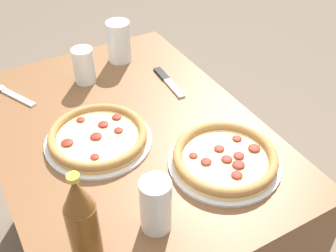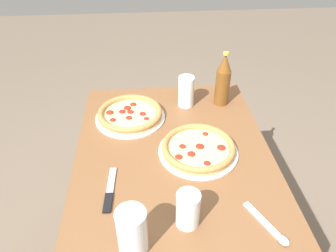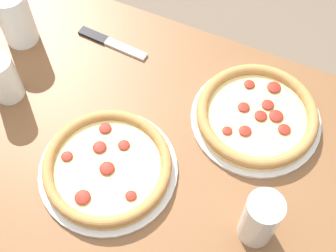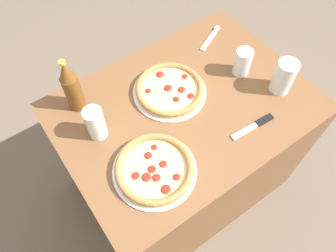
{
  "view_description": "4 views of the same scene",
  "coord_description": "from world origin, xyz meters",
  "px_view_note": "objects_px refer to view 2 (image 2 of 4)",
  "views": [
    {
      "loc": [
        -0.87,
        0.35,
        1.51
      ],
      "look_at": [
        -0.12,
        -0.07,
        0.81
      ],
      "focal_mm": 45.0,
      "sensor_mm": 36.0,
      "label": 1
    },
    {
      "loc": [
        0.9,
        -0.1,
        1.54
      ],
      "look_at": [
        -0.11,
        -0.01,
        0.79
      ],
      "focal_mm": 35.0,
      "sensor_mm": 36.0,
      "label": 2
    },
    {
      "loc": [
        -0.31,
        0.43,
        1.64
      ],
      "look_at": [
        -0.1,
        -0.03,
        0.8
      ],
      "focal_mm": 50.0,
      "sensor_mm": 36.0,
      "label": 3
    },
    {
      "loc": [
        -0.49,
        -0.58,
        1.78
      ],
      "look_at": [
        -0.14,
        -0.07,
        0.81
      ],
      "focal_mm": 35.0,
      "sensor_mm": 36.0,
      "label": 4
    }
  ],
  "objects_px": {
    "pizza_salami": "(130,114)",
    "glass_iced_tea": "(186,93)",
    "pizza_veggie": "(198,148)",
    "knife": "(110,191)",
    "glass_orange_juice": "(132,233)",
    "spoon": "(271,229)",
    "glass_lemonade": "(188,211)",
    "beer_bottle": "(223,80)"
  },
  "relations": [
    {
      "from": "spoon",
      "to": "knife",
      "type": "bearing_deg",
      "value": -111.3
    },
    {
      "from": "glass_orange_juice",
      "to": "knife",
      "type": "height_order",
      "value": "glass_orange_juice"
    },
    {
      "from": "pizza_veggie",
      "to": "spoon",
      "type": "height_order",
      "value": "pizza_veggie"
    },
    {
      "from": "knife",
      "to": "spoon",
      "type": "relative_size",
      "value": 1.14
    },
    {
      "from": "pizza_veggie",
      "to": "glass_orange_juice",
      "type": "relative_size",
      "value": 2.04
    },
    {
      "from": "pizza_veggie",
      "to": "glass_lemonade",
      "type": "relative_size",
      "value": 2.5
    },
    {
      "from": "pizza_salami",
      "to": "glass_lemonade",
      "type": "xyz_separation_m",
      "value": [
        0.55,
        0.17,
        0.03
      ]
    },
    {
      "from": "glass_orange_juice",
      "to": "knife",
      "type": "distance_m",
      "value": 0.23
    },
    {
      "from": "glass_lemonade",
      "to": "glass_iced_tea",
      "type": "bearing_deg",
      "value": 173.16
    },
    {
      "from": "pizza_veggie",
      "to": "knife",
      "type": "relative_size",
      "value": 1.54
    },
    {
      "from": "beer_bottle",
      "to": "pizza_veggie",
      "type": "bearing_deg",
      "value": -25.33
    },
    {
      "from": "glass_lemonade",
      "to": "beer_bottle",
      "type": "distance_m",
      "value": 0.68
    },
    {
      "from": "glass_iced_tea",
      "to": "beer_bottle",
      "type": "distance_m",
      "value": 0.17
    },
    {
      "from": "glass_iced_tea",
      "to": "knife",
      "type": "height_order",
      "value": "glass_iced_tea"
    },
    {
      "from": "pizza_veggie",
      "to": "glass_lemonade",
      "type": "xyz_separation_m",
      "value": [
        0.31,
        -0.08,
        0.03
      ]
    },
    {
      "from": "pizza_salami",
      "to": "knife",
      "type": "xyz_separation_m",
      "value": [
        0.41,
        -0.06,
        -0.02
      ]
    },
    {
      "from": "glass_orange_juice",
      "to": "spoon",
      "type": "bearing_deg",
      "value": 93.34
    },
    {
      "from": "glass_iced_tea",
      "to": "glass_orange_juice",
      "type": "xyz_separation_m",
      "value": [
        0.71,
        -0.23,
        0.0
      ]
    },
    {
      "from": "glass_lemonade",
      "to": "pizza_veggie",
      "type": "bearing_deg",
      "value": 165.19
    },
    {
      "from": "beer_bottle",
      "to": "knife",
      "type": "bearing_deg",
      "value": -43.43
    },
    {
      "from": "glass_lemonade",
      "to": "knife",
      "type": "distance_m",
      "value": 0.28
    },
    {
      "from": "knife",
      "to": "spoon",
      "type": "height_order",
      "value": "spoon"
    },
    {
      "from": "glass_orange_juice",
      "to": "beer_bottle",
      "type": "height_order",
      "value": "beer_bottle"
    },
    {
      "from": "glass_lemonade",
      "to": "beer_bottle",
      "type": "xyz_separation_m",
      "value": [
        -0.64,
        0.24,
        0.06
      ]
    },
    {
      "from": "glass_iced_tea",
      "to": "beer_bottle",
      "type": "bearing_deg",
      "value": 90.96
    },
    {
      "from": "glass_iced_tea",
      "to": "spoon",
      "type": "distance_m",
      "value": 0.7
    },
    {
      "from": "pizza_salami",
      "to": "glass_iced_tea",
      "type": "height_order",
      "value": "glass_iced_tea"
    },
    {
      "from": "glass_iced_tea",
      "to": "glass_lemonade",
      "type": "xyz_separation_m",
      "value": [
        0.64,
        -0.08,
        -0.01
      ]
    },
    {
      "from": "pizza_salami",
      "to": "glass_iced_tea",
      "type": "xyz_separation_m",
      "value": [
        -0.08,
        0.25,
        0.04
      ]
    },
    {
      "from": "spoon",
      "to": "beer_bottle",
      "type": "bearing_deg",
      "value": -179.88
    },
    {
      "from": "pizza_veggie",
      "to": "glass_orange_juice",
      "type": "bearing_deg",
      "value": -32.36
    },
    {
      "from": "glass_orange_juice",
      "to": "spoon",
      "type": "height_order",
      "value": "glass_orange_juice"
    },
    {
      "from": "pizza_salami",
      "to": "beer_bottle",
      "type": "xyz_separation_m",
      "value": [
        -0.09,
        0.41,
        0.1
      ]
    },
    {
      "from": "pizza_salami",
      "to": "glass_orange_juice",
      "type": "relative_size",
      "value": 2.03
    },
    {
      "from": "pizza_salami",
      "to": "glass_orange_juice",
      "type": "xyz_separation_m",
      "value": [
        0.62,
        0.01,
        0.04
      ]
    },
    {
      "from": "knife",
      "to": "pizza_veggie",
      "type": "bearing_deg",
      "value": 118.13
    },
    {
      "from": "glass_iced_tea",
      "to": "glass_orange_juice",
      "type": "relative_size",
      "value": 0.96
    },
    {
      "from": "glass_lemonade",
      "to": "beer_bottle",
      "type": "relative_size",
      "value": 0.48
    },
    {
      "from": "beer_bottle",
      "to": "pizza_salami",
      "type": "bearing_deg",
      "value": -78.0
    },
    {
      "from": "glass_lemonade",
      "to": "pizza_salami",
      "type": "bearing_deg",
      "value": -162.64
    },
    {
      "from": "pizza_salami",
      "to": "glass_iced_tea",
      "type": "relative_size",
      "value": 2.13
    },
    {
      "from": "pizza_veggie",
      "to": "knife",
      "type": "height_order",
      "value": "pizza_veggie"
    }
  ]
}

